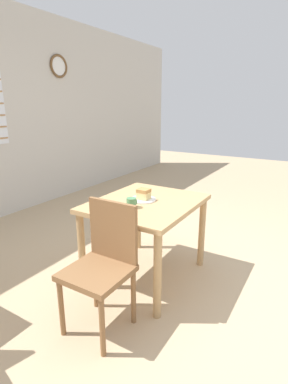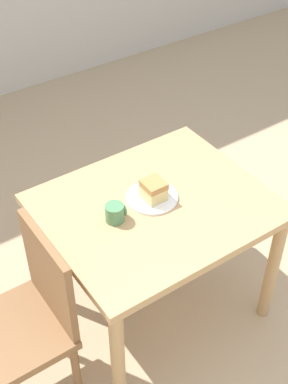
{
  "view_description": "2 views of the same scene",
  "coord_description": "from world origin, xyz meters",
  "px_view_note": "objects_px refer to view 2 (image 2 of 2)",
  "views": [
    {
      "loc": [
        -2.0,
        -0.73,
        1.51
      ],
      "look_at": [
        0.12,
        0.56,
        0.78
      ],
      "focal_mm": 28.0,
      "sensor_mm": 36.0,
      "label": 1
    },
    {
      "loc": [
        -0.95,
        -0.9,
        2.29
      ],
      "look_at": [
        0.07,
        0.58,
        0.75
      ],
      "focal_mm": 50.0,
      "sensor_mm": 36.0,
      "label": 2
    }
  ],
  "objects_px": {
    "cake_slice": "(154,190)",
    "coffee_mug": "(115,213)",
    "chair_near_window": "(27,319)",
    "plate": "(152,197)",
    "dining_table_near": "(155,221)"
  },
  "relations": [
    {
      "from": "dining_table_near",
      "to": "cake_slice",
      "type": "bearing_deg",
      "value": 77.66
    },
    {
      "from": "cake_slice",
      "to": "dining_table_near",
      "type": "bearing_deg",
      "value": -102.34
    },
    {
      "from": "plate",
      "to": "coffee_mug",
      "type": "relative_size",
      "value": 2.63
    },
    {
      "from": "dining_table_near",
      "to": "cake_slice",
      "type": "relative_size",
      "value": 9.8
    },
    {
      "from": "cake_slice",
      "to": "coffee_mug",
      "type": "bearing_deg",
      "value": -176.43
    },
    {
      "from": "dining_table_near",
      "to": "coffee_mug",
      "type": "distance_m",
      "value": 0.25
    },
    {
      "from": "cake_slice",
      "to": "coffee_mug",
      "type": "xyz_separation_m",
      "value": [
        -0.21,
        -0.01,
        -0.02
      ]
    },
    {
      "from": "dining_table_near",
      "to": "coffee_mug",
      "type": "height_order",
      "value": "coffee_mug"
    },
    {
      "from": "coffee_mug",
      "to": "chair_near_window",
      "type": "bearing_deg",
      "value": -170.18
    },
    {
      "from": "dining_table_near",
      "to": "chair_near_window",
      "type": "xyz_separation_m",
      "value": [
        -0.68,
        -0.07,
        -0.13
      ]
    },
    {
      "from": "dining_table_near",
      "to": "plate",
      "type": "bearing_deg",
      "value": 79.53
    },
    {
      "from": "coffee_mug",
      "to": "dining_table_near",
      "type": "bearing_deg",
      "value": -3.79
    },
    {
      "from": "chair_near_window",
      "to": "coffee_mug",
      "type": "height_order",
      "value": "chair_near_window"
    },
    {
      "from": "chair_near_window",
      "to": "cake_slice",
      "type": "bearing_deg",
      "value": 97.97
    },
    {
      "from": "chair_near_window",
      "to": "plate",
      "type": "relative_size",
      "value": 3.82
    }
  ]
}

